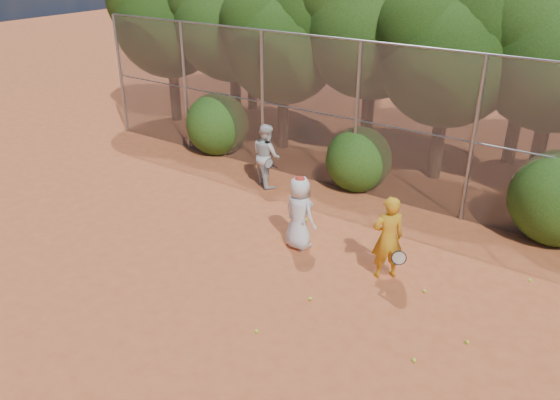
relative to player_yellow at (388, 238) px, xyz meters
The scene contains 19 objects.
ground 3.16m from the player_yellow, 119.59° to the right, with size 80.00×80.00×0.00m, color #A84A25.
fence_back 3.91m from the player_yellow, 115.62° to the left, with size 20.05×0.09×4.03m.
tree_0 12.57m from the player_yellow, 153.71° to the left, with size 4.38×3.81×6.00m.
tree_1 10.81m from the player_yellow, 145.00° to the left, with size 4.64×4.03×6.35m.
tree_2 8.34m from the player_yellow, 138.81° to the left, with size 3.99×3.47×5.47m.
tree_3 7.91m from the player_yellow, 118.94° to the left, with size 4.89×4.26×6.70m.
tree_4 6.36m from the player_yellow, 99.54° to the left, with size 4.19×3.64×5.73m.
tree_11 8.67m from the player_yellow, 85.97° to the left, with size 4.64×4.03×6.35m.
bush_0 8.34m from the player_yellow, 153.94° to the left, with size 2.00×2.00×2.00m, color #1F4210.
bush_1 4.44m from the player_yellow, 124.24° to the left, with size 1.80×1.80×1.80m, color #1F4210.
player_yellow is the anchor object (origin of this frame).
player_teen 2.08m from the player_yellow, behind, with size 0.92×0.71×1.71m.
player_white 5.22m from the player_yellow, 153.05° to the left, with size 1.07×1.00×1.76m.
ball_0 2.49m from the player_yellow, 28.68° to the right, with size 0.07×0.07×0.07m, color #AAD025.
ball_1 1.25m from the player_yellow, ahead, with size 0.07×0.07×0.07m, color #AAD025.
ball_2 3.23m from the player_yellow, 110.60° to the right, with size 0.07×0.07×0.07m, color #AAD025.
ball_3 2.66m from the player_yellow, 54.41° to the right, with size 0.07×0.07×0.07m, color #AAD025.
ball_4 1.97m from the player_yellow, 117.43° to the right, with size 0.07×0.07×0.07m, color #AAD025.
ball_5 3.04m from the player_yellow, 30.10° to the left, with size 0.07×0.07×0.07m, color #AAD025.
Camera 1 is at (5.03, -6.34, 6.27)m, focal length 35.00 mm.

